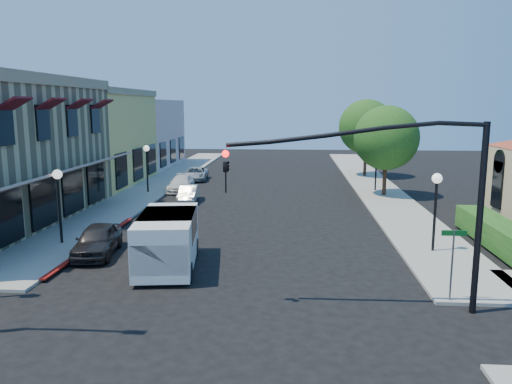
# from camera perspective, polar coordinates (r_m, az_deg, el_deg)

# --- Properties ---
(ground) EXTENTS (120.00, 120.00, 0.00)m
(ground) POSITION_cam_1_polar(r_m,az_deg,el_deg) (15.47, -4.75, -14.88)
(ground) COLOR black
(ground) RESTS_ON ground
(sidewalk_left) EXTENTS (3.50, 50.00, 0.12)m
(sidewalk_left) POSITION_cam_1_polar(r_m,az_deg,el_deg) (42.81, -10.67, 1.11)
(sidewalk_left) COLOR gray
(sidewalk_left) RESTS_ON ground
(sidewalk_right) EXTENTS (3.50, 50.00, 0.12)m
(sidewalk_right) POSITION_cam_1_polar(r_m,az_deg,el_deg) (41.87, 13.15, 0.83)
(sidewalk_right) COLOR gray
(sidewalk_right) RESTS_ON ground
(curb_red_strip) EXTENTS (0.25, 10.00, 0.06)m
(curb_red_strip) POSITION_cam_1_polar(r_m,az_deg,el_deg) (24.59, -17.89, -5.86)
(curb_red_strip) COLOR maroon
(curb_red_strip) RESTS_ON ground
(yellow_stucco_building) EXTENTS (10.00, 12.00, 7.60)m
(yellow_stucco_building) POSITION_cam_1_polar(r_m,az_deg,el_deg) (43.74, -19.79, 5.82)
(yellow_stucco_building) COLOR #E0C765
(yellow_stucco_building) RESTS_ON ground
(pink_stucco_building) EXTENTS (10.00, 12.00, 7.00)m
(pink_stucco_building) POSITION_cam_1_polar(r_m,az_deg,el_deg) (54.91, -14.68, 6.48)
(pink_stucco_building) COLOR beige
(pink_stucco_building) RESTS_ON ground
(hedge) EXTENTS (1.40, 8.00, 1.10)m
(hedge) POSITION_cam_1_polar(r_m,az_deg,el_deg) (25.56, 25.90, -5.79)
(hedge) COLOR #1A4E16
(hedge) RESTS_ON ground
(street_tree_a) EXTENTS (4.56, 4.56, 6.48)m
(street_tree_a) POSITION_cam_1_polar(r_m,az_deg,el_deg) (36.52, 14.67, 6.00)
(street_tree_a) COLOR black
(street_tree_a) RESTS_ON ground
(street_tree_b) EXTENTS (4.94, 4.94, 7.02)m
(street_tree_b) POSITION_cam_1_polar(r_m,az_deg,el_deg) (46.36, 12.50, 7.29)
(street_tree_b) COLOR black
(street_tree_b) RESTS_ON ground
(signal_mast_arm) EXTENTS (8.01, 0.39, 6.00)m
(signal_mast_arm) POSITION_cam_1_polar(r_m,az_deg,el_deg) (15.95, 17.20, 0.84)
(signal_mast_arm) COLOR black
(signal_mast_arm) RESTS_ON ground
(street_name_sign) EXTENTS (0.80, 0.06, 2.50)m
(street_name_sign) POSITION_cam_1_polar(r_m,az_deg,el_deg) (17.55, 21.56, -6.61)
(street_name_sign) COLOR #595B5E
(street_name_sign) RESTS_ON ground
(lamppost_left_near) EXTENTS (0.44, 0.44, 3.57)m
(lamppost_left_near) POSITION_cam_1_polar(r_m,az_deg,el_deg) (24.67, -21.67, 0.48)
(lamppost_left_near) COLOR black
(lamppost_left_near) RESTS_ON ground
(lamppost_left_far) EXTENTS (0.44, 0.44, 3.57)m
(lamppost_left_far) POSITION_cam_1_polar(r_m,az_deg,el_deg) (37.64, -12.38, 3.97)
(lamppost_left_far) COLOR black
(lamppost_left_far) RESTS_ON ground
(lamppost_right_near) EXTENTS (0.44, 0.44, 3.57)m
(lamppost_right_near) POSITION_cam_1_polar(r_m,az_deg,el_deg) (23.03, 19.90, -0.04)
(lamppost_right_near) COLOR black
(lamppost_right_near) RESTS_ON ground
(lamppost_right_far) EXTENTS (0.44, 0.44, 3.57)m
(lamppost_right_far) POSITION_cam_1_polar(r_m,az_deg,el_deg) (38.55, 13.61, 4.06)
(lamppost_right_far) COLOR black
(lamppost_right_far) RESTS_ON ground
(white_van) EXTENTS (2.74, 5.16, 2.18)m
(white_van) POSITION_cam_1_polar(r_m,az_deg,el_deg) (20.29, -10.11, -5.14)
(white_van) COLOR silver
(white_van) RESTS_ON ground
(parked_car_a) EXTENTS (2.09, 4.12, 1.34)m
(parked_car_a) POSITION_cam_1_polar(r_m,az_deg,el_deg) (22.91, -17.66, -5.25)
(parked_car_a) COLOR black
(parked_car_a) RESTS_ON ground
(parked_car_b) EXTENTS (1.43, 3.43, 1.10)m
(parked_car_b) POSITION_cam_1_polar(r_m,az_deg,el_deg) (34.14, -7.73, -0.18)
(parked_car_b) COLOR #B7BBBC
(parked_car_b) RESTS_ON ground
(parked_car_c) EXTENTS (1.77, 4.08, 1.17)m
(parked_car_c) POSITION_cam_1_polar(r_m,az_deg,el_deg) (38.28, -8.54, 0.94)
(parked_car_c) COLOR silver
(parked_car_c) RESTS_ON ground
(parked_car_d) EXTENTS (2.13, 4.16, 1.12)m
(parked_car_d) POSITION_cam_1_polar(r_m,az_deg,el_deg) (43.83, -6.89, 2.08)
(parked_car_d) COLOR #B0B3B6
(parked_car_d) RESTS_ON ground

